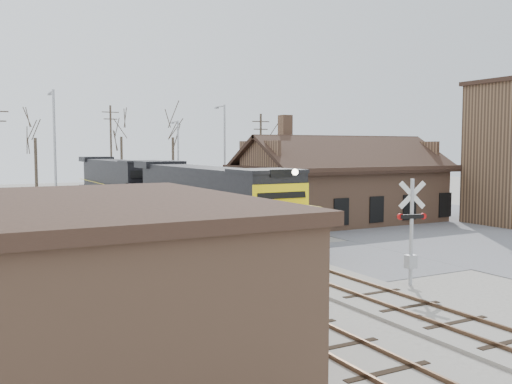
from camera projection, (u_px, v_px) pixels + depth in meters
ground at (288, 267)px, 26.53m from camera, size 140.00×140.00×0.00m
road at (288, 267)px, 26.53m from camera, size 60.00×9.00×0.03m
parking_lot at (484, 229)px, 38.55m from camera, size 22.00×26.00×0.03m
track_main at (175, 226)px, 39.69m from camera, size 3.40×90.00×0.24m
track_siding at (111, 231)px, 37.56m from camera, size 3.40×90.00×0.24m
depot at (341, 189)px, 42.54m from camera, size 15.20×9.31×7.90m
locomotive_lead at (210, 200)px, 34.17m from camera, size 3.05×20.45×4.54m
locomotive_trailing at (120, 182)px, 52.36m from camera, size 3.05×20.45×4.30m
crossbuck_near at (411, 236)px, 22.87m from camera, size 1.19×0.48×4.31m
crossbuck_far at (130, 227)px, 27.46m from camera, size 1.05×0.28×3.67m
streetlight_a at (55, 150)px, 40.46m from camera, size 0.25×2.04×9.61m
streetlight_b at (224, 151)px, 50.79m from camera, size 0.25×2.04×9.31m
streetlight_c at (178, 155)px, 59.70m from camera, size 0.25×2.04×8.32m
utility_pole_b at (111, 148)px, 66.91m from camera, size 2.00×0.24×10.44m
utility_pole_c at (261, 155)px, 59.52m from camera, size 2.00×0.24×9.02m
tree_b at (35, 127)px, 58.61m from camera, size 4.35×4.35×10.66m
tree_c at (121, 128)px, 69.97m from camera, size 4.56×4.56×11.18m
tree_d at (173, 128)px, 66.38m from camera, size 4.47×4.47×10.96m
tree_e at (273, 140)px, 70.66m from camera, size 3.67×3.67×8.99m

